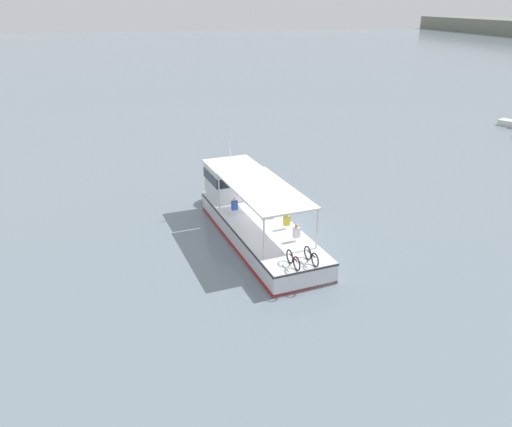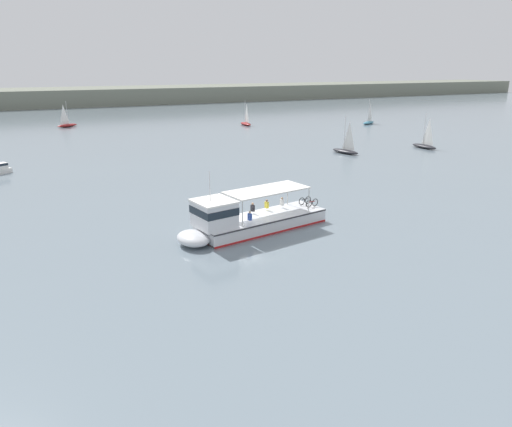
% 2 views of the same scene
% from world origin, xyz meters
% --- Properties ---
extents(ground_plane, '(400.00, 400.00, 0.00)m').
position_xyz_m(ground_plane, '(0.00, 0.00, 0.00)').
color(ground_plane, slate).
extents(ferry_main, '(13.03, 5.10, 5.32)m').
position_xyz_m(ferry_main, '(-0.28, -1.07, 1.02)').
color(ferry_main, silver).
rests_on(ferry_main, ground).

